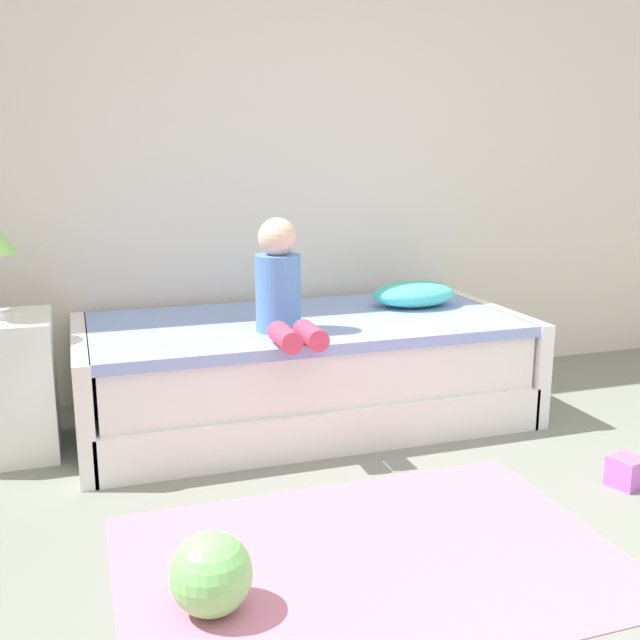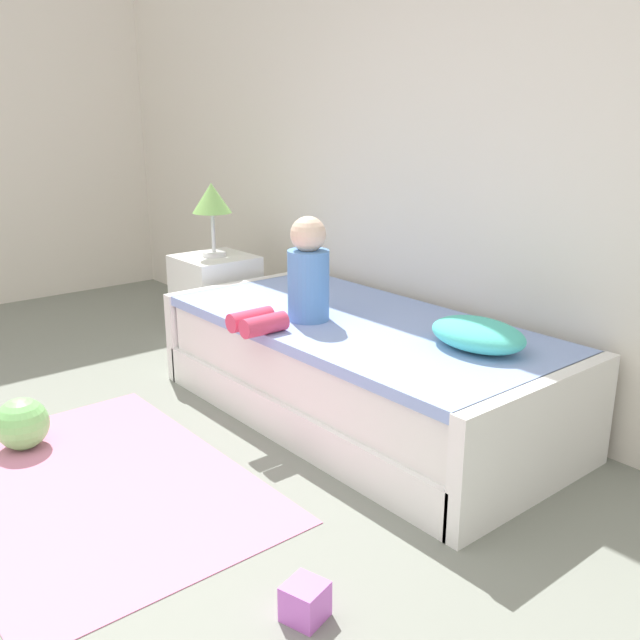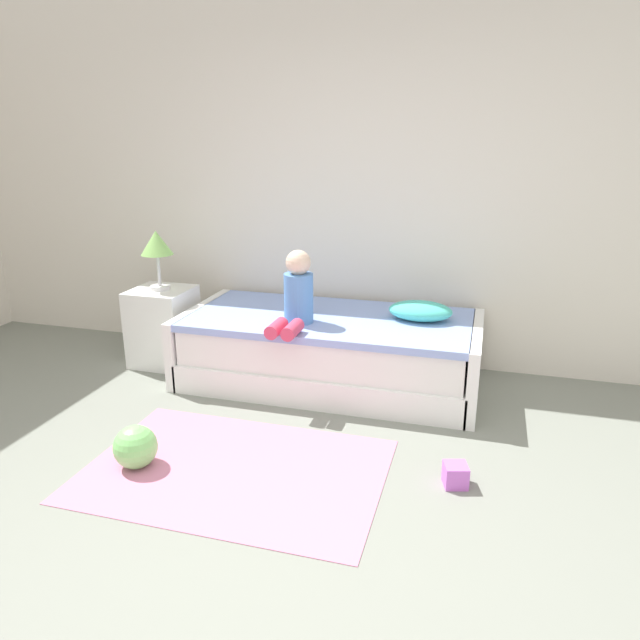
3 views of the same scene
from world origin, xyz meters
name	(u,v)px [view 2 (image 2 of 3)]	position (x,y,z in m)	size (l,w,h in m)	color
wall_rear	(486,115)	(0.00, 2.60, 1.45)	(7.20, 0.10, 2.90)	silver
bed	(359,369)	(-0.21, 2.00, 0.25)	(2.11, 1.00, 0.50)	white
nightstand	(216,303)	(-1.56, 2.01, 0.30)	(0.44, 0.44, 0.60)	white
table_lamp	(212,202)	(-1.56, 2.01, 0.94)	(0.24, 0.24, 0.45)	silver
child_figure	(300,280)	(-0.38, 1.77, 0.70)	(0.20, 0.51, 0.50)	#598CD1
pillow	(478,334)	(0.41, 2.10, 0.56)	(0.44, 0.30, 0.13)	#4CCCBC
toy_ball	(22,424)	(-0.92, 0.59, 0.12)	(0.24, 0.24, 0.24)	#7FD872
area_rug	(95,485)	(-0.39, 0.70, 0.00)	(1.60, 1.10, 0.01)	pink
toy_block	(305,601)	(0.76, 0.89, 0.06)	(0.12, 0.12, 0.12)	#CC66D8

